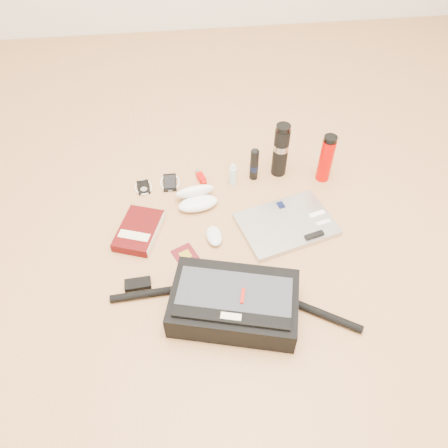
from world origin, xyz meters
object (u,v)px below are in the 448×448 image
object	(u,v)px
book	(139,231)
thermos_black	(281,150)
laptop	(287,224)
messenger_bag	(233,303)
thermos_red	(326,158)

from	to	relation	value
book	thermos_black	bearing A→B (deg)	44.88
laptop	book	xyz separation A→B (m)	(-0.61, 0.03, 0.01)
book	thermos_black	size ratio (longest dim) A/B	1.01
book	messenger_bag	bearing A→B (deg)	-30.91
laptop	thermos_red	size ratio (longest dim) A/B	1.84
thermos_red	thermos_black	bearing A→B (deg)	161.83
thermos_black	thermos_red	distance (m)	0.20
messenger_bag	laptop	world-z (taller)	messenger_bag
thermos_black	thermos_red	world-z (taller)	thermos_black
messenger_bag	laptop	xyz separation A→B (m)	(0.28, 0.37, -0.04)
laptop	thermos_black	world-z (taller)	thermos_black
laptop	messenger_bag	bearing A→B (deg)	-141.86
book	thermos_red	xyz separation A→B (m)	(0.83, 0.24, 0.10)
messenger_bag	thermos_red	bearing A→B (deg)	66.88
thermos_black	laptop	bearing A→B (deg)	-95.76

